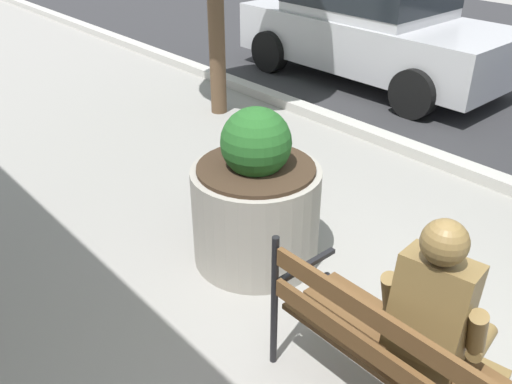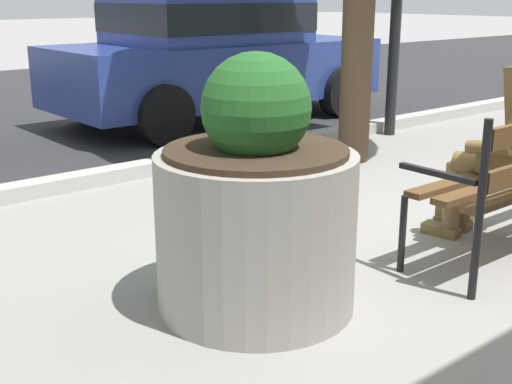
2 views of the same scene
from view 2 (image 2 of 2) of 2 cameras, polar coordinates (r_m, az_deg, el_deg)
name	(u,v)px [view 2 (image 2 of 2)]	position (r m, az deg, el deg)	size (l,w,h in m)	color
ground_plane	(507,240)	(4.64, 20.57, -3.85)	(80.00, 80.00, 0.00)	gray
street_surface	(43,101)	(10.45, -17.68, 7.35)	(60.00, 9.00, 0.01)	#2D2D30
curb_stone	(233,152)	(6.47, -1.95, 3.38)	(60.00, 0.20, 0.12)	#B2AFA8
bronze_statue_seated	(508,140)	(4.40, 20.60, 4.14)	(0.60, 0.84, 1.37)	brown
concrete_planter	(256,211)	(3.30, 0.00, -1.66)	(0.99, 0.99, 1.28)	gray
parked_car_blue	(214,52)	(8.40, -3.59, 11.77)	(4.11, 1.94, 1.56)	navy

